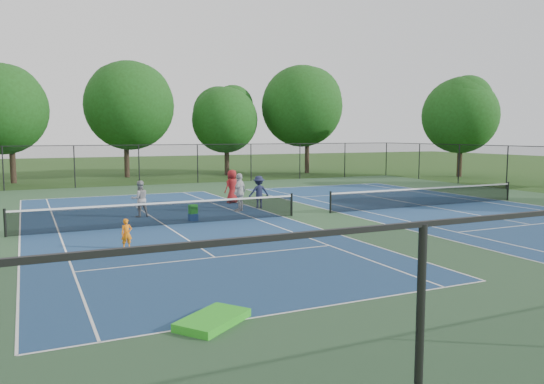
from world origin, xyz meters
name	(u,v)px	position (x,y,z in m)	size (l,w,h in m)	color
ground	(311,215)	(0.00, 0.00, 0.00)	(140.00, 140.00, 0.00)	#234716
court_pad	(311,215)	(0.00, 0.00, 0.00)	(36.00, 36.00, 0.01)	#29492D
tennis_court_left	(165,223)	(-7.00, 0.00, 0.10)	(12.00, 23.83, 1.07)	navy
tennis_court_right	(427,204)	(7.00, 0.00, 0.10)	(12.00, 23.83, 1.07)	navy
perimeter_fence	(312,181)	(0.00, 0.00, 1.60)	(36.08, 36.08, 3.02)	black
tree_back_a	(10,105)	(-13.00, 24.00, 6.04)	(6.80, 6.80, 9.15)	#2D2116
tree_back_b	(125,102)	(-4.00, 26.00, 6.60)	(7.60, 7.60, 10.03)	#2D2116
tree_back_c	(226,116)	(5.00, 25.00, 5.48)	(6.00, 6.00, 8.40)	#2D2116
tree_back_d	(307,103)	(13.00, 24.00, 6.82)	(7.80, 7.80, 10.37)	#2D2116
tree_side_e	(461,111)	(23.00, 14.00, 5.81)	(6.60, 6.60, 8.87)	#2D2116
child_player	(127,234)	(-9.23, -3.89, 0.50)	(0.37, 0.24, 1.00)	orange
instructor	(140,199)	(-7.48, 2.76, 0.84)	(0.82, 0.64, 1.68)	gray
bystander_a	(240,192)	(-2.65, 2.48, 0.95)	(1.11, 0.46, 1.89)	silver
bystander_b	(259,192)	(-1.37, 3.06, 0.84)	(1.08, 0.62, 1.67)	#191D37
bystander_c	(232,186)	(-1.87, 5.56, 0.93)	(0.91, 0.59, 1.85)	maroon
ball_crate	(193,217)	(-5.59, 0.62, 0.16)	(0.38, 0.27, 0.32)	#154392
ball_hopper	(193,209)	(-5.59, 0.62, 0.52)	(0.34, 0.26, 0.40)	green
green_tarp	(213,320)	(-8.93, -11.85, 0.09)	(1.53, 0.88, 0.17)	green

